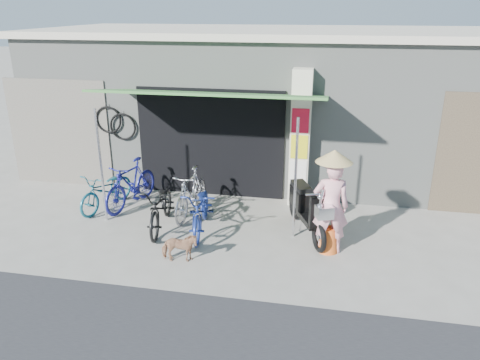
% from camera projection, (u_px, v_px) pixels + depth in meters
% --- Properties ---
extents(ground, '(80.00, 80.00, 0.00)m').
position_uv_depth(ground, '(240.00, 250.00, 8.57)').
color(ground, gray).
rests_on(ground, ground).
extents(bicycle_shop, '(12.30, 5.30, 3.66)m').
position_uv_depth(bicycle_shop, '(276.00, 100.00, 12.61)').
color(bicycle_shop, gray).
rests_on(bicycle_shop, ground).
extents(shop_pillar, '(0.42, 0.44, 3.00)m').
position_uv_depth(shop_pillar, '(300.00, 139.00, 10.14)').
color(shop_pillar, beige).
rests_on(shop_pillar, ground).
extents(awning, '(4.60, 1.88, 2.72)m').
position_uv_depth(awning, '(211.00, 96.00, 9.35)').
color(awning, '#33692F').
rests_on(awning, ground).
extents(neighbour_left, '(2.60, 0.06, 2.60)m').
position_uv_depth(neighbour_left, '(59.00, 133.00, 11.39)').
color(neighbour_left, '#6B665B').
rests_on(neighbour_left, ground).
extents(bike_teal, '(0.96, 1.72, 0.86)m').
position_uv_depth(bike_teal, '(107.00, 190.00, 10.22)').
color(bike_teal, '#185D6F').
rests_on(bike_teal, ground).
extents(bike_blue, '(0.90, 1.83, 1.06)m').
position_uv_depth(bike_blue, '(131.00, 184.00, 10.28)').
color(bike_blue, navy).
rests_on(bike_blue, ground).
extents(bike_black, '(0.86, 1.85, 0.94)m').
position_uv_depth(bike_black, '(161.00, 206.00, 9.29)').
color(bike_black, black).
rests_on(bike_black, ground).
extents(bike_silver, '(0.64, 1.73, 1.02)m').
position_uv_depth(bike_silver, '(191.00, 193.00, 9.85)').
color(bike_silver, '#ABAAAF').
rests_on(bike_silver, ground).
extents(bike_navy, '(0.87, 1.87, 0.95)m').
position_uv_depth(bike_navy, '(202.00, 210.00, 9.13)').
color(bike_navy, navy).
rests_on(bike_navy, ground).
extents(street_dog, '(0.69, 0.40, 0.54)m').
position_uv_depth(street_dog, '(179.00, 248.00, 8.11)').
color(street_dog, '#9B7D52').
rests_on(street_dog, ground).
extents(moped, '(0.96, 1.92, 1.14)m').
position_uv_depth(moped, '(306.00, 208.00, 9.07)').
color(moped, black).
rests_on(moped, ground).
extents(nun, '(0.67, 0.64, 1.93)m').
position_uv_depth(nun, '(331.00, 203.00, 8.24)').
color(nun, pink).
rests_on(nun, ground).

